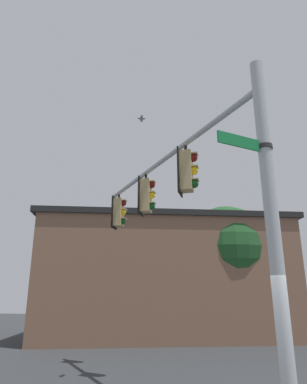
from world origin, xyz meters
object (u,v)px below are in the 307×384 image
object	(u,v)px
traffic_light_mid_inner	(147,196)
street_name_sign	(252,144)
traffic_light_nearest_pole	(187,171)
traffic_light_mid_outer	(119,212)
bird_flying	(142,118)

from	to	relation	value
traffic_light_mid_inner	street_name_sign	xyz separation A→B (m)	(4.07, 3.15, -0.46)
traffic_light_mid_inner	traffic_light_nearest_pole	bearing A→B (deg)	41.24
traffic_light_nearest_pole	street_name_sign	xyz separation A→B (m)	(2.23, 1.54, -0.46)
traffic_light_nearest_pole	street_name_sign	size ratio (longest dim) A/B	1.40
traffic_light_mid_inner	traffic_light_mid_outer	xyz separation A→B (m)	(-1.83, -1.61, 0.00)
traffic_light_mid_outer	bird_flying	bearing A→B (deg)	33.81
traffic_light_nearest_pole	traffic_light_mid_inner	distance (m)	2.44
traffic_light_nearest_pole	traffic_light_mid_inner	size ratio (longest dim) A/B	1.00
traffic_light_nearest_pole	traffic_light_mid_outer	distance (m)	4.88
street_name_sign	bird_flying	size ratio (longest dim) A/B	2.50
traffic_light_mid_inner	traffic_light_mid_outer	distance (m)	2.44
traffic_light_mid_outer	bird_flying	world-z (taller)	bird_flying
traffic_light_mid_inner	traffic_light_mid_outer	world-z (taller)	same
traffic_light_mid_outer	bird_flying	xyz separation A→B (m)	(2.37, 1.58, 2.44)
traffic_light_mid_outer	traffic_light_mid_inner	bearing A→B (deg)	41.24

